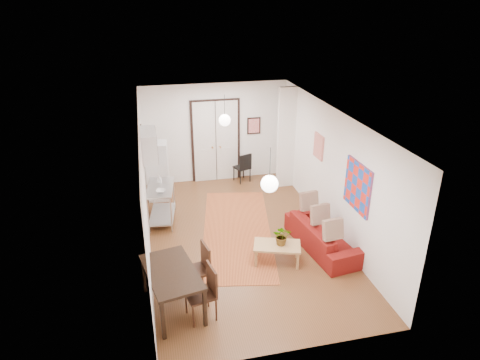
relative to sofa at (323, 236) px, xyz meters
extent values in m
plane|color=brown|center=(-1.62, 0.81, -0.31)|extent=(7.00, 7.00, 0.00)
cube|color=white|center=(-1.62, 0.81, 2.59)|extent=(4.20, 7.00, 0.02)
cube|color=white|center=(-1.62, 4.31, 1.14)|extent=(4.20, 0.02, 2.90)
cube|color=white|center=(-1.62, -2.69, 1.14)|extent=(4.20, 0.02, 2.90)
cube|color=white|center=(-3.72, 0.81, 1.14)|extent=(0.02, 7.00, 2.90)
cube|color=white|center=(0.48, 0.81, 1.14)|extent=(0.02, 7.00, 2.90)
cube|color=white|center=(-1.62, 4.26, 0.89)|extent=(1.44, 0.06, 2.50)
cube|color=white|center=(0.23, 3.36, 1.14)|extent=(0.50, 0.10, 2.90)
cube|color=silver|center=(-3.54, 2.31, 1.59)|extent=(0.35, 1.00, 0.70)
cube|color=red|center=(0.45, -0.44, 1.34)|extent=(0.05, 1.00, 1.00)
cube|color=beige|center=(0.45, 1.61, 1.49)|extent=(0.05, 0.50, 0.60)
cube|color=red|center=(-0.47, 4.28, 1.29)|extent=(0.40, 0.03, 0.50)
cube|color=#90623C|center=(-3.69, 2.81, 1.64)|extent=(0.03, 0.44, 0.54)
sphere|color=white|center=(-1.62, 2.81, 1.94)|extent=(0.30, 0.30, 0.30)
cylinder|color=black|center=(-1.62, 2.81, 2.34)|extent=(0.01, 0.01, 0.50)
sphere|color=white|center=(-1.62, -1.19, 1.94)|extent=(0.30, 0.30, 0.30)
cylinder|color=black|center=(-1.62, -1.19, 2.34)|extent=(0.01, 0.01, 0.50)
cube|color=#B8622E|center=(-1.68, 1.13, -0.30)|extent=(2.33, 4.40, 0.01)
imported|color=maroon|center=(0.00, 0.00, 0.00)|extent=(1.11, 2.21, 0.62)
cube|color=tan|center=(-1.14, -0.31, 0.10)|extent=(1.08, 0.80, 0.04)
cube|color=tan|center=(-1.57, -0.52, -0.12)|extent=(0.07, 0.07, 0.38)
cube|color=tan|center=(-0.72, -0.52, -0.12)|extent=(0.07, 0.07, 0.38)
cube|color=tan|center=(-1.57, -0.10, -0.12)|extent=(0.07, 0.07, 0.38)
cube|color=tan|center=(-0.72, -0.10, -0.12)|extent=(0.07, 0.07, 0.38)
imported|color=#427133|center=(-1.04, -0.31, 0.33)|extent=(0.46, 0.42, 0.42)
cube|color=#B0B3B5|center=(-3.37, 2.02, 0.61)|extent=(0.77, 1.29, 0.04)
cube|color=#B0B3B5|center=(-3.37, 2.02, -0.13)|extent=(0.73, 1.25, 0.03)
cylinder|color=#B0B3B5|center=(-3.64, 1.45, 0.15)|extent=(0.04, 0.04, 0.91)
cylinder|color=#B0B3B5|center=(-3.11, 1.45, 0.15)|extent=(0.04, 0.04, 0.91)
cylinder|color=#B0B3B5|center=(-3.64, 2.58, 0.15)|extent=(0.04, 0.04, 0.91)
cylinder|color=#B0B3B5|center=(-3.11, 2.58, 0.15)|extent=(0.04, 0.04, 0.91)
imported|color=silver|center=(-3.37, 1.72, 0.65)|extent=(0.28, 0.28, 0.05)
imported|color=#4FA1AC|center=(-3.37, 2.27, 0.72)|extent=(0.11, 0.11, 0.19)
cube|color=silver|center=(-3.37, 3.34, 0.50)|extent=(0.62, 0.62, 1.61)
cube|color=black|center=(-3.37, -1.25, 0.46)|extent=(1.10, 1.57, 0.05)
cube|color=black|center=(-3.73, -1.92, 0.06)|extent=(0.07, 0.07, 0.74)
cube|color=black|center=(-3.01, -1.92, 0.06)|extent=(0.07, 0.07, 0.74)
cube|color=black|center=(-3.73, -0.58, 0.06)|extent=(0.07, 0.07, 0.74)
cube|color=black|center=(-3.01, -0.58, 0.06)|extent=(0.07, 0.07, 0.74)
cube|color=#381A12|center=(-2.92, -0.90, 0.16)|extent=(0.55, 0.54, 0.04)
cube|color=#381A12|center=(-2.92, -0.68, 0.43)|extent=(0.13, 0.45, 0.49)
cylinder|color=#381A12|center=(-3.12, -1.11, -0.07)|extent=(0.03, 0.03, 0.47)
cylinder|color=#381A12|center=(-2.73, -1.11, -0.07)|extent=(0.03, 0.03, 0.47)
cylinder|color=#381A12|center=(-3.12, -0.69, -0.07)|extent=(0.03, 0.03, 0.47)
cylinder|color=#381A12|center=(-2.73, -0.69, -0.07)|extent=(0.03, 0.03, 0.47)
cube|color=#381A12|center=(-2.92, -1.60, 0.16)|extent=(0.55, 0.54, 0.04)
cube|color=#381A12|center=(-2.92, -1.38, 0.43)|extent=(0.13, 0.45, 0.49)
cylinder|color=#381A12|center=(-3.12, -1.81, -0.07)|extent=(0.03, 0.03, 0.47)
cylinder|color=#381A12|center=(-2.73, -1.81, -0.07)|extent=(0.03, 0.03, 0.47)
cylinder|color=#381A12|center=(-3.12, -1.39, -0.07)|extent=(0.03, 0.03, 0.47)
cylinder|color=#381A12|center=(-2.73, -1.39, -0.07)|extent=(0.03, 0.03, 0.47)
cube|color=black|center=(-0.91, 3.96, 0.13)|extent=(0.53, 0.53, 0.04)
cube|color=black|center=(-0.91, 4.14, 0.37)|extent=(0.40, 0.18, 0.44)
cylinder|color=black|center=(-1.08, 3.78, -0.09)|extent=(0.03, 0.03, 0.44)
cylinder|color=black|center=(-0.73, 3.78, -0.09)|extent=(0.03, 0.03, 0.44)
cylinder|color=black|center=(-1.08, 4.13, -0.09)|extent=(0.03, 0.03, 0.44)
cylinder|color=black|center=(-0.73, 4.13, -0.09)|extent=(0.03, 0.03, 0.44)
camera|label=1|loc=(-3.57, -7.49, 4.92)|focal=32.00mm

